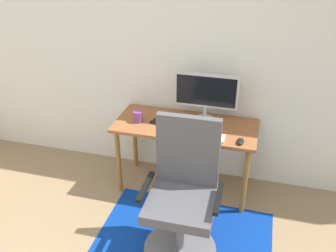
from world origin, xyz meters
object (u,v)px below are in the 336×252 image
monitor (206,93)px  computer_mouse (240,141)px  cell_phone (156,120)px  office_chair (183,203)px  desk (185,132)px  keyboard (200,136)px  coffee_cup (138,117)px

monitor → computer_mouse: size_ratio=5.59×
cell_phone → office_chair: office_chair is taller
desk → keyboard: 0.27m
monitor → cell_phone: 0.53m
monitor → office_chair: (0.01, -0.91, -0.53)m
desk → cell_phone: size_ratio=9.30×
desk → cell_phone: 0.29m
monitor → coffee_cup: monitor is taller
computer_mouse → office_chair: (-0.36, -0.57, -0.28)m
desk → office_chair: 0.81m
keyboard → cell_phone: keyboard is taller
cell_phone → coffee_cup: bearing=-144.3°
desk → monitor: size_ratio=2.24×
keyboard → cell_phone: (-0.44, 0.18, -0.00)m
coffee_cup → office_chair: (0.60, -0.71, -0.31)m
monitor → keyboard: size_ratio=1.35×
keyboard → computer_mouse: (0.35, -0.02, 0.01)m
desk → keyboard: size_ratio=3.03×
monitor → keyboard: (0.02, -0.33, -0.26)m
monitor → office_chair: 1.06m
keyboard → monitor: bearing=92.7°
coffee_cup → office_chair: 0.97m
monitor → cell_phone: (-0.43, -0.15, -0.27)m
desk → coffee_cup: (-0.44, -0.06, 0.13)m
keyboard → desk: bearing=131.5°
monitor → coffee_cup: (-0.59, -0.21, -0.22)m
desk → cell_phone: cell_phone is taller
desk → monitor: bearing=44.1°
keyboard → office_chair: size_ratio=0.39×
desk → computer_mouse: (0.51, -0.20, 0.10)m
monitor → office_chair: monitor is taller
computer_mouse → desk: bearing=158.4°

